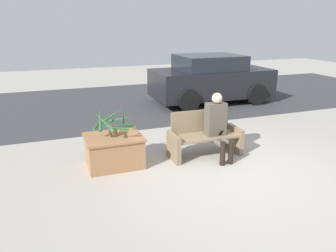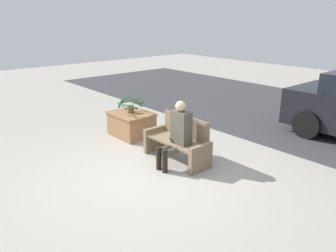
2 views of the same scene
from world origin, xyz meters
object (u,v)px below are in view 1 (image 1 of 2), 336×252
bench (204,136)px  planter_box (114,150)px  person_seated (218,124)px  potted_plant (112,124)px  parked_car (211,79)px

bench → planter_box: (-1.77, 0.10, -0.08)m
planter_box → person_seated: bearing=-8.6°
person_seated → potted_plant: (-1.96, 0.29, 0.14)m
potted_plant → planter_box: bearing=39.7°
potted_plant → parked_car: bearing=44.4°
bench → potted_plant: bearing=176.8°
person_seated → planter_box: person_seated is taller
person_seated → planter_box: bearing=171.4°
bench → potted_plant: size_ratio=1.92×
bench → parked_car: parked_car is taller
bench → parked_car: 4.60m
planter_box → parked_car: bearing=44.5°
bench → parked_car: size_ratio=0.37×
bench → person_seated: person_seated is taller
bench → person_seated: size_ratio=1.13×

